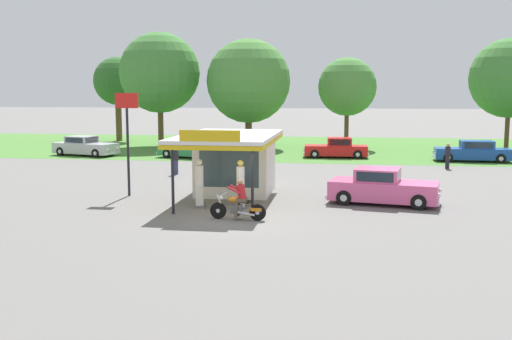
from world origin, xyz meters
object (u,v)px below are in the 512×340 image
at_px(motorcycle_with_rider, 239,203).
at_px(bystander_chatting_near_pumps, 176,160).
at_px(featured_classic_sedan, 382,188).
at_px(gas_pump_offside, 241,186).
at_px(parked_car_back_row_right, 473,152).
at_px(bystander_leaning_by_kiosk, 448,155).
at_px(parked_car_back_row_centre, 194,149).
at_px(parked_car_back_row_centre_left, 336,149).
at_px(parked_car_back_row_centre_right, 85,147).
at_px(roadside_pole_sign, 127,126).
at_px(gas_pump_nearside, 200,185).

relative_size(motorcycle_with_rider, bystander_chatting_near_pumps, 1.34).
bearing_deg(motorcycle_with_rider, featured_classic_sedan, 35.94).
height_order(gas_pump_offside, bystander_chatting_near_pumps, gas_pump_offside).
distance_m(gas_pump_offside, parked_car_back_row_right, 23.19).
height_order(gas_pump_offside, bystander_leaning_by_kiosk, gas_pump_offside).
distance_m(gas_pump_offside, bystander_leaning_by_kiosk, 18.29).
height_order(parked_car_back_row_centre, bystander_chatting_near_pumps, bystander_chatting_near_pumps).
distance_m(gas_pump_offside, parked_car_back_row_centre_left, 20.45).
bearing_deg(bystander_chatting_near_pumps, parked_car_back_row_right, 26.18).
bearing_deg(parked_car_back_row_right, parked_car_back_row_centre_left, 173.29).
bearing_deg(gas_pump_offside, parked_car_back_row_centre_right, 129.45).
distance_m(parked_car_back_row_centre_right, bystander_leaning_by_kiosk, 26.58).
height_order(parked_car_back_row_centre_left, roadside_pole_sign, roadside_pole_sign).
distance_m(parked_car_back_row_centre_right, parked_car_back_row_right, 28.73).
height_order(parked_car_back_row_centre_right, parked_car_back_row_right, parked_car_back_row_centre_right).
distance_m(gas_pump_offside, motorcycle_with_rider, 2.21).
bearing_deg(motorcycle_with_rider, bystander_leaning_by_kiosk, 57.96).
distance_m(gas_pump_offside, parked_car_back_row_centre, 19.46).
height_order(motorcycle_with_rider, parked_car_back_row_right, motorcycle_with_rider).
relative_size(motorcycle_with_rider, roadside_pole_sign, 0.46).
bearing_deg(gas_pump_offside, roadside_pole_sign, 158.43).
relative_size(gas_pump_offside, featured_classic_sedan, 0.41).
bearing_deg(motorcycle_with_rider, roadside_pole_sign, 143.75).
height_order(motorcycle_with_rider, parked_car_back_row_centre_left, motorcycle_with_rider).
xyz_separation_m(gas_pump_offside, bystander_leaning_by_kiosk, (10.87, 14.71, -0.08)).
bearing_deg(bystander_chatting_near_pumps, roadside_pole_sign, -91.28).
bearing_deg(bystander_leaning_by_kiosk, gas_pump_offside, -126.47).
xyz_separation_m(gas_pump_offside, parked_car_back_row_centre_right, (-15.40, 18.72, -0.26)).
bearing_deg(featured_classic_sedan, parked_car_back_row_right, 66.68).
bearing_deg(gas_pump_offside, parked_car_back_row_right, 54.92).
bearing_deg(parked_car_back_row_right, parked_car_back_row_centre, -177.98).
relative_size(gas_pump_nearside, gas_pump_offside, 1.00).
height_order(parked_car_back_row_centre_right, bystander_leaning_by_kiosk, bystander_leaning_by_kiosk).
distance_m(gas_pump_nearside, parked_car_back_row_centre_right, 23.16).
relative_size(parked_car_back_row_centre, bystander_leaning_by_kiosk, 3.55).
distance_m(featured_classic_sedan, parked_car_back_row_right, 18.55).
bearing_deg(gas_pump_offside, parked_car_back_row_centre_left, 79.39).
relative_size(featured_classic_sedan, parked_car_back_row_centre, 0.87).
bearing_deg(featured_classic_sedan, gas_pump_nearside, -165.92).
bearing_deg(parked_car_back_row_right, parked_car_back_row_centre_right, -179.48).
distance_m(bystander_chatting_near_pumps, roadside_pole_sign, 7.79).
xyz_separation_m(parked_car_back_row_right, bystander_chatting_near_pumps, (-18.91, -9.30, 0.19)).
bearing_deg(parked_car_back_row_centre, roadside_pole_sign, -86.65).
bearing_deg(parked_car_back_row_right, featured_classic_sedan, -113.32).
relative_size(featured_classic_sedan, parked_car_back_row_right, 0.94).
distance_m(parked_car_back_row_centre_right, roadside_pole_sign, 19.24).
height_order(parked_car_back_row_centre, bystander_leaning_by_kiosk, bystander_leaning_by_kiosk).
distance_m(motorcycle_with_rider, featured_classic_sedan, 7.01).
bearing_deg(gas_pump_nearside, bystander_chatting_near_pumps, 111.55).
xyz_separation_m(motorcycle_with_rider, bystander_chatting_near_pumps, (-5.89, 11.85, 0.22)).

